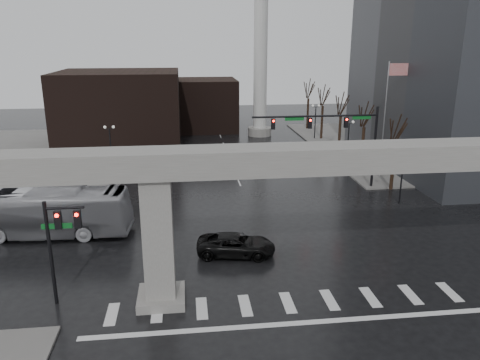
% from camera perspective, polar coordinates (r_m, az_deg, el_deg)
% --- Properties ---
extents(ground, '(160.00, 160.00, 0.00)m').
position_cam_1_polar(ground, '(27.93, 5.39, -13.59)').
color(ground, black).
rests_on(ground, ground).
extents(sidewalk_ne, '(28.00, 36.00, 0.15)m').
position_cam_1_polar(sidewalk_ne, '(68.73, 20.53, 3.96)').
color(sidewalk_ne, slate).
rests_on(sidewalk_ne, ground).
extents(sidewalk_nw, '(28.00, 36.00, 0.15)m').
position_cam_1_polar(sidewalk_nw, '(64.50, -25.34, 2.62)').
color(sidewalk_nw, slate).
rests_on(sidewalk_nw, ground).
extents(elevated_guideway, '(48.00, 2.60, 8.70)m').
position_cam_1_polar(elevated_guideway, '(25.47, 8.60, 0.15)').
color(elevated_guideway, gray).
rests_on(elevated_guideway, ground).
extents(building_far_left, '(16.00, 14.00, 10.00)m').
position_cam_1_polar(building_far_left, '(66.68, -14.38, 8.45)').
color(building_far_left, black).
rests_on(building_far_left, ground).
extents(building_far_mid, '(10.00, 10.00, 8.00)m').
position_cam_1_polar(building_far_mid, '(76.25, -4.32, 9.15)').
color(building_far_mid, black).
rests_on(building_far_mid, ground).
extents(smokestack, '(3.60, 3.60, 30.00)m').
position_cam_1_polar(smokestack, '(70.43, 2.53, 16.18)').
color(smokestack, silver).
rests_on(smokestack, ground).
extents(signal_mast_arm, '(12.12, 0.43, 8.00)m').
position_cam_1_polar(signal_mast_arm, '(45.44, 11.78, 5.97)').
color(signal_mast_arm, black).
rests_on(signal_mast_arm, ground).
extents(signal_left_pole, '(2.30, 0.30, 6.00)m').
position_cam_1_polar(signal_left_pole, '(26.90, -21.21, -6.29)').
color(signal_left_pole, black).
rests_on(signal_left_pole, ground).
extents(flagpole_assembly, '(2.06, 0.12, 12.00)m').
position_cam_1_polar(flagpole_assembly, '(50.42, 17.63, 8.55)').
color(flagpole_assembly, silver).
rests_on(flagpole_assembly, ground).
extents(lamp_right_0, '(1.22, 0.32, 5.11)m').
position_cam_1_polar(lamp_right_0, '(43.32, 19.25, 1.65)').
color(lamp_right_0, black).
rests_on(lamp_right_0, ground).
extents(lamp_right_1, '(1.22, 0.32, 5.11)m').
position_cam_1_polar(lamp_right_1, '(55.88, 13.09, 5.41)').
color(lamp_right_1, black).
rests_on(lamp_right_1, ground).
extents(lamp_right_2, '(1.22, 0.32, 5.11)m').
position_cam_1_polar(lamp_right_2, '(69.00, 9.19, 7.74)').
color(lamp_right_2, black).
rests_on(lamp_right_2, ground).
extents(lamp_left_0, '(1.22, 0.32, 5.11)m').
position_cam_1_polar(lamp_left_0, '(39.81, -18.35, 0.45)').
color(lamp_left_0, black).
rests_on(lamp_left_0, ground).
extents(lamp_left_1, '(1.22, 0.32, 5.11)m').
position_cam_1_polar(lamp_left_1, '(53.20, -15.54, 4.67)').
color(lamp_left_1, black).
rests_on(lamp_left_1, ground).
extents(lamp_left_2, '(1.22, 0.32, 5.11)m').
position_cam_1_polar(lamp_left_2, '(66.85, -13.86, 7.18)').
color(lamp_left_2, black).
rests_on(lamp_left_2, ground).
extents(tree_right_0, '(1.09, 1.58, 7.50)m').
position_cam_1_polar(tree_right_0, '(47.43, 18.22, 2.15)').
color(tree_right_0, black).
rests_on(tree_right_0, ground).
extents(tree_right_1, '(1.09, 1.61, 7.67)m').
position_cam_1_polar(tree_right_1, '(54.55, 14.76, 4.35)').
color(tree_right_1, black).
rests_on(tree_right_1, ground).
extents(tree_right_2, '(1.10, 1.63, 7.85)m').
position_cam_1_polar(tree_right_2, '(61.89, 12.10, 6.03)').
color(tree_right_2, black).
rests_on(tree_right_2, ground).
extents(tree_right_3, '(1.11, 1.66, 8.02)m').
position_cam_1_polar(tree_right_3, '(69.38, 9.99, 7.34)').
color(tree_right_3, black).
rests_on(tree_right_3, ground).
extents(tree_right_4, '(1.12, 1.69, 8.19)m').
position_cam_1_polar(tree_right_4, '(76.97, 8.29, 8.38)').
color(tree_right_4, black).
rests_on(tree_right_4, ground).
extents(pickup_truck, '(5.61, 3.25, 1.47)m').
position_cam_1_polar(pickup_truck, '(31.96, -0.47, -7.91)').
color(pickup_truck, black).
rests_on(pickup_truck, ground).
extents(city_bus, '(13.46, 4.10, 3.69)m').
position_cam_1_polar(city_bus, '(37.65, -23.26, -3.61)').
color(city_bus, '#AFAEB3').
rests_on(city_bus, ground).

